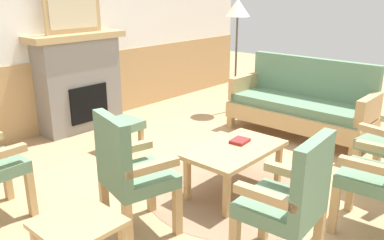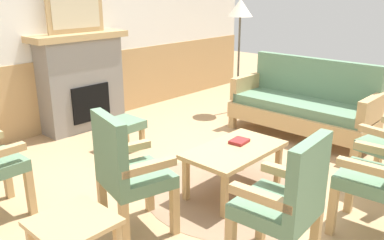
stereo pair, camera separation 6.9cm
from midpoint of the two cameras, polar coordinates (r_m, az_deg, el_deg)
name	(u,v)px [view 1 (the left image)]	position (r m, az deg, el deg)	size (l,w,h in m)	color
ground_plane	(218,179)	(4.11, 3.20, -8.32)	(14.00, 14.00, 0.00)	tan
wall_back	(64,29)	(5.69, -17.97, 12.08)	(7.20, 0.14, 2.70)	white
fireplace	(79,81)	(5.58, -15.98, 5.28)	(1.30, 0.44, 1.28)	gray
framed_picture	(73,10)	(5.46, -16.84, 14.59)	(0.80, 0.04, 0.56)	tan
couch	(301,106)	(5.34, 14.77, 1.98)	(0.70, 1.80, 0.98)	tan
coffee_table	(235,153)	(3.75, 5.63, -4.67)	(0.96, 0.56, 0.44)	tan
round_rug	(234,190)	(3.91, 5.45, -9.83)	(1.68, 1.68, 0.01)	#896B51
book_on_table	(240,141)	(3.84, 6.26, -2.95)	(0.18, 0.14, 0.03)	maroon
footstool	(122,127)	(4.80, -10.22, -0.94)	(0.40, 0.40, 0.36)	tan
armchair_near_fireplace	(130,170)	(3.08, -9.40, -6.97)	(0.58, 0.58, 0.98)	tan
armchair_front_center	(291,199)	(2.72, 13.04, -10.78)	(0.51, 0.51, 0.98)	tan
side_table	(79,238)	(2.57, -16.41, -15.74)	(0.44, 0.44, 0.55)	tan
floor_lamp_by_couch	(237,15)	(6.10, 6.11, 14.52)	(0.36, 0.36, 1.68)	#332D28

